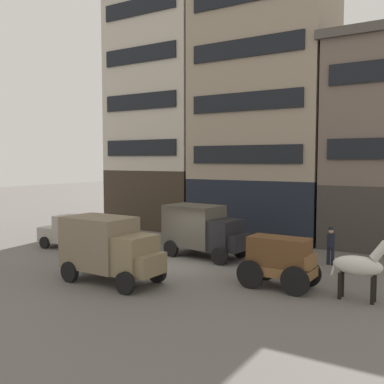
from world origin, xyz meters
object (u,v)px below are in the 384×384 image
at_px(pedestrian_officer, 331,244).
at_px(draft_horse, 361,265).
at_px(delivery_truck_near, 110,247).
at_px(cargo_wagon, 280,259).
at_px(sedan_dark, 72,232).
at_px(delivery_truck_far, 203,229).

bearing_deg(pedestrian_officer, draft_horse, -64.87).
relative_size(draft_horse, delivery_truck_near, 0.53).
bearing_deg(cargo_wagon, delivery_truck_near, -155.58).
xyz_separation_m(delivery_truck_near, pedestrian_officer, (6.87, 7.65, -0.44)).
bearing_deg(cargo_wagon, pedestrian_officer, 82.03).
height_order(sedan_dark, pedestrian_officer, sedan_dark).
bearing_deg(cargo_wagon, sedan_dark, 174.62).
relative_size(cargo_wagon, sedan_dark, 0.77).
bearing_deg(draft_horse, delivery_truck_near, -162.91).
distance_m(cargo_wagon, draft_horse, 2.95).
bearing_deg(delivery_truck_near, sedan_dark, 148.50).
xyz_separation_m(draft_horse, sedan_dark, (-15.69, 1.20, -0.36)).
distance_m(delivery_truck_near, sedan_dark, 7.69).
height_order(delivery_truck_near, pedestrian_officer, delivery_truck_near).
bearing_deg(delivery_truck_near, pedestrian_officer, 48.09).
bearing_deg(pedestrian_officer, cargo_wagon, -97.97).
bearing_deg(sedan_dark, cargo_wagon, -5.38).
distance_m(cargo_wagon, sedan_dark, 12.79).
height_order(draft_horse, sedan_dark, draft_horse).
xyz_separation_m(draft_horse, delivery_truck_near, (-9.14, -2.81, 0.15)).
bearing_deg(pedestrian_officer, delivery_truck_far, -164.29).
bearing_deg(delivery_truck_far, sedan_dark, -165.23).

